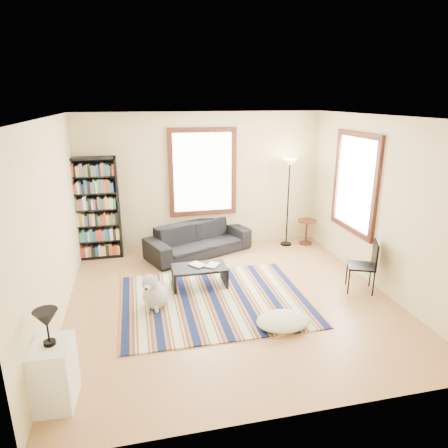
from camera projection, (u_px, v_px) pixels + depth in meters
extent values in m
cube|color=#A36C4A|center=(231.00, 302.00, 6.35)|extent=(5.00, 5.00, 0.10)
cube|color=white|center=(232.00, 113.00, 5.47)|extent=(5.00, 5.00, 0.10)
cube|color=beige|center=(202.00, 181.00, 8.28)|extent=(5.00, 0.10, 2.80)
cube|color=beige|center=(300.00, 293.00, 3.54)|extent=(5.00, 0.10, 2.80)
cube|color=beige|center=(48.00, 226.00, 5.37)|extent=(0.10, 5.00, 2.80)
cube|color=beige|center=(384.00, 205.00, 6.45)|extent=(0.10, 5.00, 2.80)
cube|color=white|center=(203.00, 172.00, 8.15)|extent=(1.20, 0.06, 1.60)
cube|color=white|center=(355.00, 183.00, 7.11)|extent=(0.06, 1.20, 1.60)
cube|color=#0C183E|center=(215.00, 300.00, 6.29)|extent=(2.90, 2.32, 0.02)
imported|color=black|center=(199.00, 239.00, 8.11)|extent=(1.58, 2.28, 0.62)
cube|color=black|center=(96.00, 209.00, 7.74)|extent=(0.90, 0.30, 2.00)
cube|color=black|center=(199.00, 277.00, 6.72)|extent=(1.01, 0.76, 0.36)
imported|color=beige|center=(193.00, 267.00, 6.64)|extent=(0.32, 0.31, 0.02)
imported|color=beige|center=(208.00, 264.00, 6.74)|extent=(0.29, 0.31, 0.02)
ellipsoid|color=beige|center=(283.00, 321.00, 5.54)|extent=(0.84, 0.68, 0.19)
cylinder|color=#441811|center=(306.00, 232.00, 8.67)|extent=(0.52, 0.52, 0.54)
cube|color=black|center=(361.00, 266.00, 6.51)|extent=(0.55, 0.54, 0.86)
cube|color=white|center=(54.00, 374.00, 4.09)|extent=(0.41, 0.52, 0.70)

